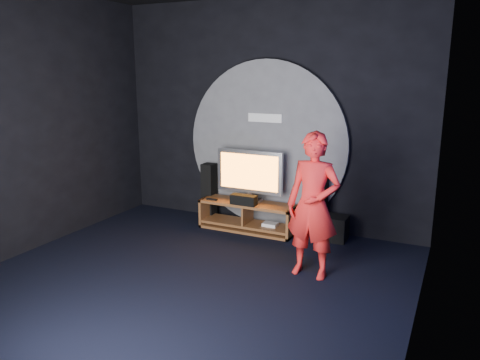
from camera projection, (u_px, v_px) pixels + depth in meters
name	position (u px, v px, depth m)	size (l,w,h in m)	color
floor	(184.00, 284.00, 5.44)	(5.00, 5.00, 0.00)	black
back_wall	(268.00, 115.00, 7.24)	(5.00, 0.04, 3.50)	black
left_wall	(18.00, 124.00, 6.10)	(0.04, 5.00, 3.50)	black
right_wall	(427.00, 152.00, 3.99)	(0.04, 5.00, 3.50)	black
wall_disc_panel	(266.00, 144.00, 7.29)	(2.60, 0.11, 2.60)	#515156
media_console	(248.00, 218.00, 7.25)	(1.50, 0.45, 0.45)	brown
tv	(250.00, 174.00, 7.15)	(1.06, 0.22, 0.80)	#AFAFB6
center_speaker	(244.00, 200.00, 7.05)	(0.40, 0.15, 0.15)	black
remote	(212.00, 199.00, 7.32)	(0.18, 0.05, 0.02)	black
tower_speaker_left	(209.00, 192.00, 7.67)	(0.19, 0.21, 0.95)	black
tower_speaker_right	(320.00, 205.00, 6.94)	(0.19, 0.21, 0.95)	black
subwoofer	(336.00, 228.00, 6.83)	(0.33, 0.33, 0.36)	black
player	(313.00, 206.00, 5.51)	(0.64, 0.42, 1.75)	red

